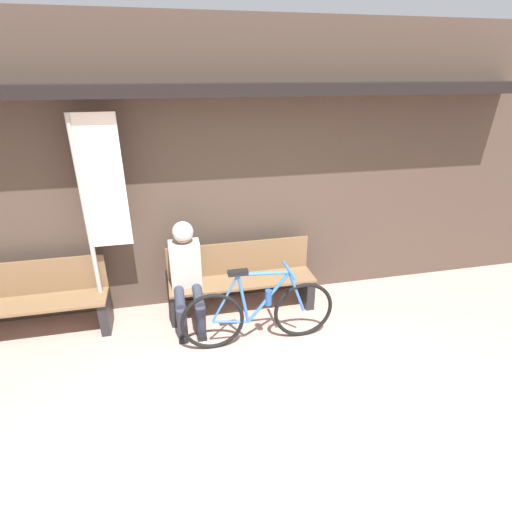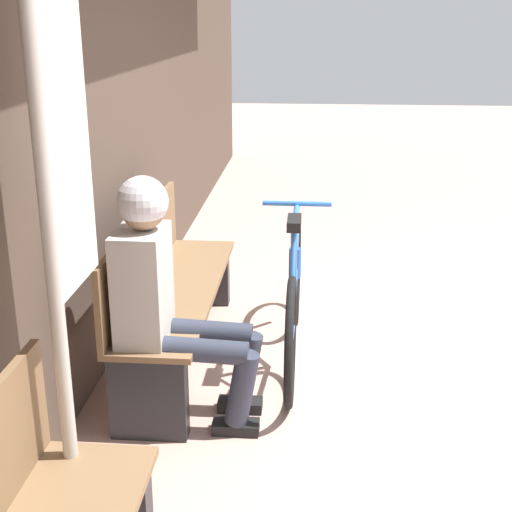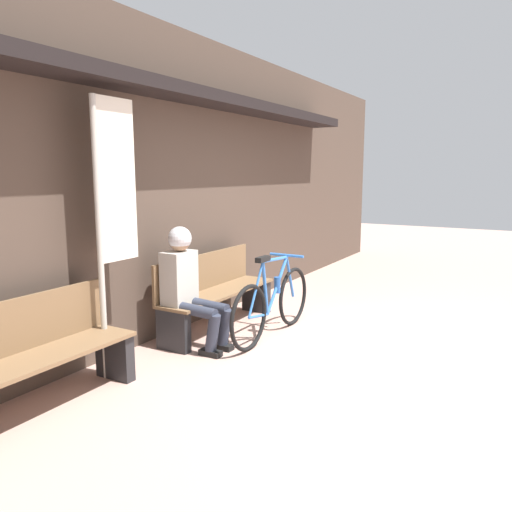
{
  "view_description": "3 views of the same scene",
  "coord_description": "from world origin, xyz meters",
  "px_view_note": "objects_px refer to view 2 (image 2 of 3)",
  "views": [
    {
      "loc": [
        -0.82,
        -2.21,
        2.67
      ],
      "look_at": [
        0.06,
        1.6,
        0.85
      ],
      "focal_mm": 28.0,
      "sensor_mm": 36.0,
      "label": 1
    },
    {
      "loc": [
        -3.68,
        1.13,
        1.87
      ],
      "look_at": [
        -0.14,
        1.43,
        0.66
      ],
      "focal_mm": 50.0,
      "sensor_mm": 36.0,
      "label": 2
    },
    {
      "loc": [
        -4.47,
        -1.16,
        1.72
      ],
      "look_at": [
        0.22,
        1.55,
        0.81
      ],
      "focal_mm": 35.0,
      "sensor_mm": 36.0,
      "label": 3
    }
  ],
  "objects_px": {
    "bicycle": "(294,298)",
    "park_bench_near": "(169,293)",
    "person_seated": "(165,288)",
    "banner_pole": "(58,145)"
  },
  "relations": [
    {
      "from": "bicycle",
      "to": "person_seated",
      "type": "xyz_separation_m",
      "value": [
        -0.7,
        0.57,
        0.31
      ]
    },
    {
      "from": "bicycle",
      "to": "person_seated",
      "type": "height_order",
      "value": "person_seated"
    },
    {
      "from": "person_seated",
      "to": "bicycle",
      "type": "bearing_deg",
      "value": -39.4
    },
    {
      "from": "bicycle",
      "to": "park_bench_near",
      "type": "bearing_deg",
      "value": 94.33
    },
    {
      "from": "bicycle",
      "to": "banner_pole",
      "type": "relative_size",
      "value": 0.71
    },
    {
      "from": "park_bench_near",
      "to": "banner_pole",
      "type": "height_order",
      "value": "banner_pole"
    },
    {
      "from": "person_seated",
      "to": "banner_pole",
      "type": "relative_size",
      "value": 0.52
    },
    {
      "from": "park_bench_near",
      "to": "banner_pole",
      "type": "bearing_deg",
      "value": 179.11
    },
    {
      "from": "bicycle",
      "to": "person_seated",
      "type": "bearing_deg",
      "value": 140.6
    },
    {
      "from": "park_bench_near",
      "to": "bicycle",
      "type": "height_order",
      "value": "bicycle"
    }
  ]
}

